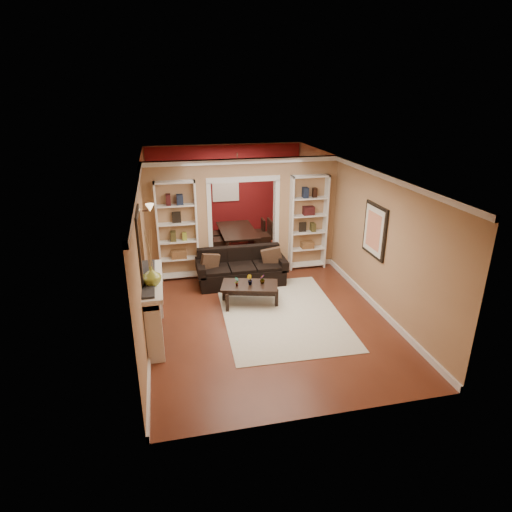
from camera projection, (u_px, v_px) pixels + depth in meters
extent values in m
plane|color=brown|center=(254.00, 290.00, 9.44)|extent=(8.00, 8.00, 0.00)
plane|color=white|center=(254.00, 168.00, 8.46)|extent=(8.00, 8.00, 0.00)
plane|color=tan|center=(225.00, 191.00, 12.59)|extent=(8.00, 0.00, 8.00)
plane|color=tan|center=(322.00, 331.00, 5.31)|extent=(8.00, 0.00, 8.00)
plane|color=tan|center=(144.00, 240.00, 8.50)|extent=(0.00, 8.00, 8.00)
plane|color=tan|center=(354.00, 225.00, 9.40)|extent=(0.00, 8.00, 8.00)
cube|color=tan|center=(243.00, 217.00, 10.04)|extent=(4.50, 0.15, 2.70)
cube|color=maroon|center=(226.00, 192.00, 12.57)|extent=(4.44, 0.04, 2.64)
cube|color=#8CA5CC|center=(226.00, 185.00, 12.45)|extent=(0.78, 0.03, 0.98)
cube|color=beige|center=(281.00, 314.00, 8.45)|extent=(2.36, 3.24, 0.01)
cube|color=black|center=(241.00, 267.00, 9.67)|extent=(2.00, 0.87, 0.78)
cube|color=#4F3522|center=(210.00, 262.00, 9.44)|extent=(0.42, 0.23, 0.41)
cube|color=#4F3522|center=(272.00, 256.00, 9.72)|extent=(0.46, 0.21, 0.45)
cube|color=black|center=(250.00, 294.00, 8.80)|extent=(1.26, 0.89, 0.43)
imported|color=#336626|center=(237.00, 281.00, 8.63)|extent=(0.11, 0.12, 0.19)
imported|color=#336626|center=(250.00, 280.00, 8.68)|extent=(0.15, 0.15, 0.21)
imported|color=#336626|center=(262.00, 279.00, 8.74)|extent=(0.12, 0.12, 0.18)
cube|color=white|center=(177.00, 232.00, 9.65)|extent=(0.90, 0.30, 2.30)
cube|color=white|center=(308.00, 223.00, 10.27)|extent=(0.90, 0.30, 2.30)
cube|color=white|center=(155.00, 309.00, 7.45)|extent=(0.32, 1.70, 1.16)
imported|color=olive|center=(151.00, 276.00, 6.94)|extent=(0.41, 0.41, 0.32)
cube|color=silver|center=(140.00, 243.00, 6.97)|extent=(0.03, 0.95, 1.10)
cube|color=#FFE0A5|center=(147.00, 209.00, 8.84)|extent=(0.18, 0.18, 0.22)
cube|color=black|center=(374.00, 231.00, 8.41)|extent=(0.04, 0.85, 1.05)
imported|color=black|center=(239.00, 240.00, 11.71)|extent=(1.69, 0.94, 0.59)
cube|color=black|center=(220.00, 240.00, 11.27)|extent=(0.56, 0.56, 0.86)
cube|color=black|center=(261.00, 236.00, 11.48)|extent=(0.47, 0.47, 0.94)
cube|color=black|center=(217.00, 234.00, 11.82)|extent=(0.55, 0.55, 0.83)
cube|color=black|center=(256.00, 232.00, 12.06)|extent=(0.50, 0.50, 0.77)
cube|color=black|center=(232.00, 176.00, 11.16)|extent=(0.50, 0.50, 0.30)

